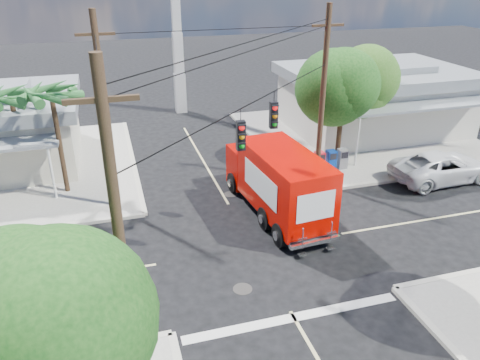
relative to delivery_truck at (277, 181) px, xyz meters
name	(u,v)px	position (x,y,z in m)	size (l,w,h in m)	color
ground	(254,248)	(-1.92, -2.52, -1.65)	(120.00, 120.00, 0.00)	black
sidewalk_ne	(358,136)	(8.96, 8.36, -1.58)	(14.12, 14.12, 0.14)	#9C978D
sidewalk_nw	(6,173)	(-12.80, 8.36, -1.58)	(14.12, 14.12, 0.14)	#9C978D
road_markings	(266,269)	(-1.92, -3.99, -1.65)	(32.00, 32.00, 0.01)	beige
building_ne	(375,97)	(10.58, 9.44, 0.67)	(11.80, 10.20, 4.50)	silver
radio_tower	(177,37)	(-1.42, 17.48, 3.99)	(0.80, 0.80, 17.00)	silver
tree_sw_front	(32,324)	(-8.91, -10.06, 2.68)	(3.88, 3.78, 6.03)	#422D1C
tree_ne_front	(344,84)	(5.29, 4.24, 3.11)	(4.21, 4.14, 6.66)	#422D1C
tree_ne_back	(365,82)	(7.89, 6.44, 2.53)	(3.77, 3.66, 5.82)	#422D1C
palm_nw_front	(51,96)	(-9.42, 4.98, 3.39)	(3.01, 3.08, 5.59)	#422D1C
palm_nw_back	(11,99)	(-11.42, 6.48, 3.02)	(3.01, 3.08, 5.19)	#422D1C
utility_poles	(204,131)	(-3.51, -0.92, 3.02)	(12.00, 10.68, 9.00)	#473321
vending_boxes	(331,160)	(4.58, 3.68, -0.96)	(1.90, 0.50, 1.10)	#B41623
delivery_truck	(277,181)	(0.00, 0.00, 0.00)	(3.00, 7.69, 3.25)	black
parked_car	(442,167)	(9.73, 0.95, -0.88)	(2.58, 5.58, 1.55)	silver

